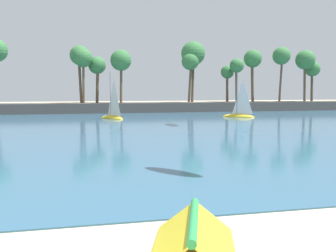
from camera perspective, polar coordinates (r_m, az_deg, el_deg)
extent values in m
cube|color=#33607F|center=(60.21, -11.30, 1.49)|extent=(220.00, 97.18, 0.06)
cube|color=#514C47|center=(68.74, -11.46, 2.71)|extent=(104.24, 6.00, 1.80)
cylinder|color=brown|center=(69.46, -10.66, 6.27)|extent=(0.75, 0.80, 6.75)
sphere|color=#38753D|center=(69.59, -10.72, 9.04)|extent=(3.13, 3.13, 3.13)
cylinder|color=brown|center=(74.69, 8.97, 5.88)|extent=(0.73, 0.78, 5.80)
sphere|color=#38753D|center=(74.77, 9.00, 8.09)|extent=(2.58, 2.58, 2.58)
cylinder|color=brown|center=(72.69, 3.80, 7.31)|extent=(0.86, 1.02, 9.25)
sphere|color=#38753D|center=(72.98, 3.83, 10.93)|extent=(4.55, 4.55, 4.55)
cylinder|color=brown|center=(72.72, 10.35, 6.30)|extent=(0.55, 0.85, 6.89)
sphere|color=#38753D|center=(72.85, 10.40, 9.00)|extent=(2.68, 2.68, 2.68)
cylinder|color=brown|center=(67.96, -12.71, 6.73)|extent=(0.49, 0.74, 7.88)
sphere|color=#38753D|center=(68.16, -12.78, 10.04)|extent=(3.28, 3.28, 3.28)
cylinder|color=brown|center=(77.36, 16.74, 6.87)|extent=(0.76, 0.46, 8.93)
sphere|color=#38753D|center=(77.60, 16.83, 10.16)|extent=(3.45, 3.45, 3.45)
cylinder|color=brown|center=(67.74, -7.13, 6.69)|extent=(0.59, 0.73, 7.55)
sphere|color=#38753D|center=(67.92, -7.17, 9.86)|extent=(3.71, 3.71, 3.71)
cylinder|color=brown|center=(79.81, 20.02, 6.47)|extent=(0.52, 0.77, 8.24)
sphere|color=#38753D|center=(80.00, 20.12, 9.41)|extent=(3.84, 3.84, 3.84)
cylinder|color=brown|center=(68.94, -13.20, 6.93)|extent=(0.77, 0.92, 8.45)
sphere|color=#38753D|center=(69.17, -13.28, 10.42)|extent=(3.42, 3.42, 3.42)
cylinder|color=brown|center=(71.34, 3.37, 6.70)|extent=(0.89, 0.51, 7.64)
sphere|color=#38753D|center=(71.51, 3.39, 9.75)|extent=(3.24, 3.24, 3.24)
cylinder|color=brown|center=(81.58, 20.99, 5.81)|extent=(0.70, 0.55, 6.53)
sphere|color=#38753D|center=(81.68, 21.07, 8.09)|extent=(3.05, 3.05, 3.05)
cylinder|color=brown|center=(75.55, 12.67, 6.79)|extent=(0.73, 0.83, 8.37)
sphere|color=#38753D|center=(75.76, 12.74, 9.94)|extent=(3.47, 3.47, 3.47)
cube|color=yellow|center=(10.04, 0.50, -16.40)|extent=(1.95, 3.41, 0.81)
cube|color=yellow|center=(10.01, 7.29, -16.51)|extent=(1.95, 3.41, 0.81)
cylinder|color=green|center=(9.84, 3.91, -14.02)|extent=(1.17, 3.01, 0.23)
ellipsoid|color=yellow|center=(54.02, -8.51, 1.11)|extent=(3.77, 4.96, 0.98)
cylinder|color=gray|center=(54.06, -8.71, 4.88)|extent=(0.15, 0.15, 6.13)
pyramid|color=silver|center=(53.39, -8.19, 4.39)|extent=(1.25, 1.97, 5.21)
ellipsoid|color=yellow|center=(57.43, 10.63, 1.34)|extent=(4.77, 4.19, 0.98)
cylinder|color=gray|center=(57.35, 10.45, 4.90)|extent=(0.15, 0.15, 6.13)
pyramid|color=white|center=(57.14, 11.25, 4.42)|extent=(1.83, 1.48, 5.21)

